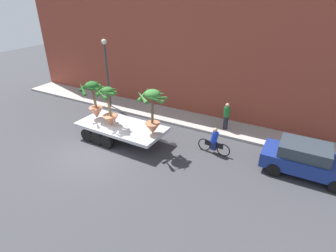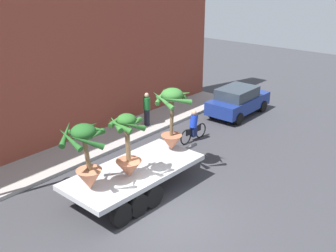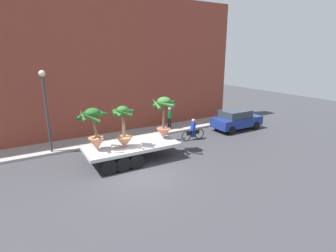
% 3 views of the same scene
% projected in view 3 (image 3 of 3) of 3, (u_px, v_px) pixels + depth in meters
% --- Properties ---
extents(ground_plane, '(60.00, 60.00, 0.00)m').
position_uv_depth(ground_plane, '(139.00, 174.00, 13.33)').
color(ground_plane, '#38383D').
extents(sidewalk, '(24.00, 2.20, 0.15)m').
position_uv_depth(sidewalk, '(102.00, 140.00, 18.35)').
color(sidewalk, '#A39E99').
rests_on(sidewalk, ground).
extents(building_facade, '(24.00, 1.20, 9.88)m').
position_uv_depth(building_facade, '(90.00, 67.00, 18.44)').
color(building_facade, brown).
rests_on(building_facade, ground).
extents(flatbed_trailer, '(6.18, 2.49, 0.98)m').
position_uv_depth(flatbed_trailer, '(127.00, 149.00, 14.70)').
color(flatbed_trailer, '#B7BABF').
rests_on(flatbed_trailer, ground).
extents(potted_palm_rear, '(1.57, 1.68, 2.27)m').
position_uv_depth(potted_palm_rear, '(94.00, 128.00, 13.55)').
color(potted_palm_rear, '#C17251').
rests_on(potted_palm_rear, flatbed_trailer).
extents(potted_palm_middle, '(1.58, 1.55, 2.49)m').
position_uv_depth(potted_palm_middle, '(164.00, 115.00, 15.45)').
color(potted_palm_middle, '#B26647').
rests_on(potted_palm_middle, flatbed_trailer).
extents(potted_palm_front, '(1.19, 1.13, 2.28)m').
position_uv_depth(potted_palm_front, '(124.00, 128.00, 13.98)').
color(potted_palm_front, '#B26647').
rests_on(potted_palm_front, flatbed_trailer).
extents(cyclist, '(1.84, 0.36, 1.54)m').
position_uv_depth(cyclist, '(193.00, 131.00, 18.44)').
color(cyclist, black).
rests_on(cyclist, ground).
extents(parked_car, '(4.04, 1.88, 1.58)m').
position_uv_depth(parked_car, '(236.00, 119.00, 20.83)').
color(parked_car, navy).
rests_on(parked_car, ground).
extents(pedestrian_near_gate, '(0.36, 0.36, 1.71)m').
position_uv_depth(pedestrian_near_gate, '(170.00, 118.00, 20.50)').
color(pedestrian_near_gate, black).
rests_on(pedestrian_near_gate, sidewalk).
extents(street_lamp, '(0.36, 0.36, 4.83)m').
position_uv_depth(street_lamp, '(45.00, 101.00, 15.19)').
color(street_lamp, '#383D42').
rests_on(street_lamp, sidewalk).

